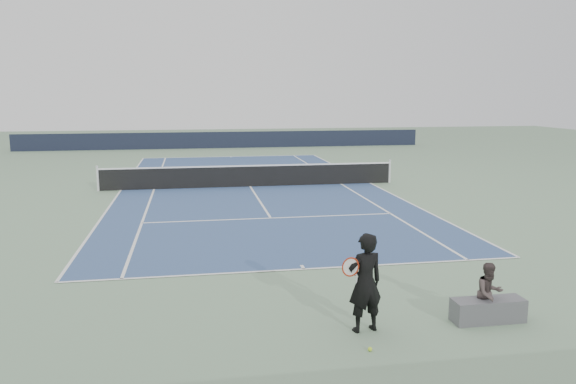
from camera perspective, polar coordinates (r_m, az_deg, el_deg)
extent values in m
plane|color=gray|center=(24.66, -3.86, 0.53)|extent=(80.00, 80.00, 0.00)
cube|color=#334D7A|center=(24.66, -3.86, 0.55)|extent=(10.97, 23.77, 0.01)
cylinder|color=silver|center=(24.76, -18.78, 1.31)|extent=(0.10, 0.10, 1.07)
cylinder|color=silver|center=(26.03, 10.28, 2.09)|extent=(0.10, 0.10, 1.07)
cube|color=black|center=(24.59, -3.88, 1.59)|extent=(12.80, 0.03, 0.90)
cube|color=white|center=(24.53, -3.89, 2.68)|extent=(12.80, 0.04, 0.06)
cube|color=black|center=(42.30, -6.44, 5.28)|extent=(30.00, 0.25, 1.20)
imported|color=black|center=(9.79, 7.84, -9.10)|extent=(0.74, 0.59, 1.74)
torus|color=#A3250D|center=(9.57, 6.37, -7.58)|extent=(0.34, 0.18, 0.36)
cylinder|color=white|center=(9.57, 6.37, -7.58)|extent=(0.29, 0.14, 0.32)
cylinder|color=white|center=(9.71, 6.97, -8.94)|extent=(0.08, 0.13, 0.27)
sphere|color=#C5EA2F|center=(9.38, 8.33, -15.51)|extent=(0.07, 0.07, 0.07)
cube|color=#535358|center=(10.92, 19.65, -11.24)|extent=(1.35, 0.58, 0.42)
imported|color=#453837|center=(10.81, 19.75, -9.66)|extent=(0.59, 0.49, 1.12)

